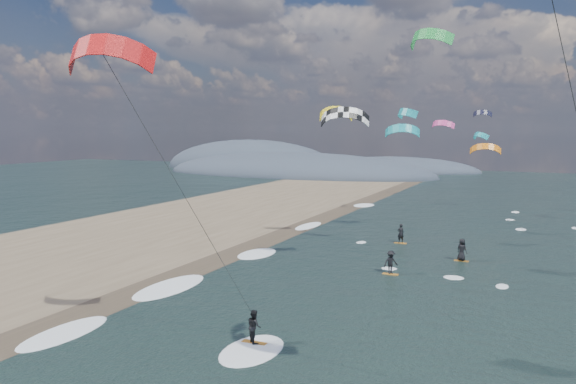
% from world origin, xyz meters
% --- Properties ---
extents(wet_sand_strip, '(3.00, 240.00, 0.00)m').
position_xyz_m(wet_sand_strip, '(-12.00, 10.00, 0.00)').
color(wet_sand_strip, '#382D23').
rests_on(wet_sand_strip, ground).
extents(coastal_hills, '(80.00, 41.00, 15.00)m').
position_xyz_m(coastal_hills, '(-44.84, 107.86, 0.00)').
color(coastal_hills, '#3D4756').
rests_on(coastal_hills, ground).
extents(kitesurfer_near_a, '(7.88, 9.07, 17.29)m').
position_xyz_m(kitesurfer_near_a, '(10.98, 1.51, 13.24)').
color(kitesurfer_near_a, '#BD7321').
rests_on(kitesurfer_near_a, ground).
extents(kitesurfer_near_b, '(6.99, 8.50, 14.44)m').
position_xyz_m(kitesurfer_near_b, '(-3.63, 4.57, 9.24)').
color(kitesurfer_near_b, '#BD7321').
rests_on(kitesurfer_near_b, ground).
extents(far_kitesurfers, '(7.03, 11.97, 1.78)m').
position_xyz_m(far_kitesurfers, '(2.36, 28.43, 0.88)').
color(far_kitesurfers, '#BD7321').
rests_on(far_kitesurfers, ground).
extents(bg_kite_field, '(12.82, 66.74, 10.28)m').
position_xyz_m(bg_kite_field, '(-0.54, 51.99, 11.53)').
color(bg_kite_field, teal).
rests_on(bg_kite_field, ground).
extents(shoreline_surf, '(2.40, 79.40, 0.11)m').
position_xyz_m(shoreline_surf, '(-10.80, 14.75, 0.00)').
color(shoreline_surf, white).
rests_on(shoreline_surf, ground).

